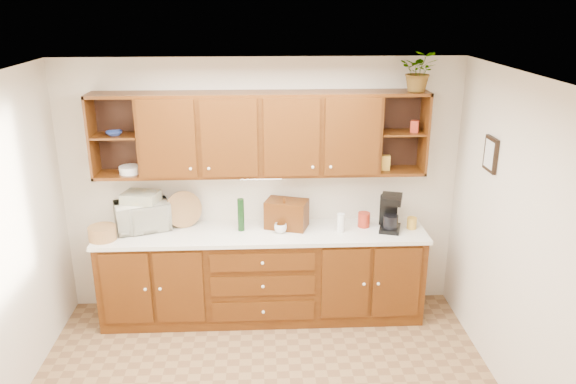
{
  "coord_description": "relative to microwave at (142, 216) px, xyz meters",
  "views": [
    {
      "loc": [
        0.01,
        -3.67,
        3.12
      ],
      "look_at": [
        0.24,
        1.15,
        1.45
      ],
      "focal_mm": 35.0,
      "sensor_mm": 36.0,
      "label": 1
    }
  ],
  "objects": [
    {
      "name": "bowl_stack",
      "position": [
        -0.19,
        -0.0,
        0.84
      ],
      "size": [
        0.19,
        0.19,
        0.04
      ],
      "primitive_type": "imported",
      "rotation": [
        0.0,
        0.0,
        0.28
      ],
      "color": "navy",
      "rests_on": "upper_cabinets"
    },
    {
      "name": "coffee_maker",
      "position": [
        2.45,
        -0.13,
        0.03
      ],
      "size": [
        0.26,
        0.3,
        0.36
      ],
      "rotation": [
        0.0,
        0.0,
        -0.3
      ],
      "color": "black",
      "rests_on": "countertop"
    },
    {
      "name": "back_wall",
      "position": [
        1.18,
        0.19,
        0.22
      ],
      "size": [
        4.0,
        0.0,
        4.0
      ],
      "primitive_type": "plane",
      "rotation": [
        1.57,
        0.0,
        0.0
      ],
      "color": "beige",
      "rests_on": "floor"
    },
    {
      "name": "bread_box",
      "position": [
        1.43,
        -0.02,
        -0.0
      ],
      "size": [
        0.46,
        0.37,
        0.28
      ],
      "primitive_type": "cube",
      "rotation": [
        0.0,
        0.0,
        -0.32
      ],
      "color": "#3E1B07",
      "rests_on": "countertop"
    },
    {
      "name": "woven_tray",
      "position": [
        0.4,
        0.04,
        -0.13
      ],
      "size": [
        0.38,
        0.23,
        0.37
      ],
      "primitive_type": "cylinder",
      "rotation": [
        1.36,
        0.0,
        0.38
      ],
      "color": "#A37044",
      "rests_on": "countertop"
    },
    {
      "name": "microwave",
      "position": [
        0.0,
        0.0,
        0.0
      ],
      "size": [
        0.6,
        0.5,
        0.28
      ],
      "primitive_type": "imported",
      "rotation": [
        0.0,
        0.0,
        0.35
      ],
      "color": "beige",
      "rests_on": "countertop"
    },
    {
      "name": "canister_yellow",
      "position": [
        2.68,
        -0.12,
        -0.08
      ],
      "size": [
        0.11,
        0.11,
        0.12
      ],
      "primitive_type": "cylinder",
      "rotation": [
        0.0,
        0.0,
        -0.17
      ],
      "color": "gold",
      "rests_on": "countertop"
    },
    {
      "name": "pantry_box_yellow",
      "position": [
        2.41,
        0.0,
        0.51
      ],
      "size": [
        0.09,
        0.07,
        0.15
      ],
      "primitive_type": "cube",
      "rotation": [
        0.0,
        0.0,
        -0.07
      ],
      "color": "gold",
      "rests_on": "upper_cabinets"
    },
    {
      "name": "plate_stack",
      "position": [
        -0.08,
        0.01,
        0.47
      ],
      "size": [
        0.25,
        0.25,
        0.07
      ],
      "primitive_type": "cylinder",
      "rotation": [
        0.0,
        0.0,
        -0.27
      ],
      "color": "white",
      "rests_on": "upper_cabinets"
    },
    {
      "name": "mug_tree",
      "position": [
        1.4,
        -0.09,
        -0.09
      ],
      "size": [
        0.27,
        0.28,
        0.33
      ],
      "rotation": [
        0.0,
        0.0,
        0.06
      ],
      "color": "#3E1B07",
      "rests_on": "countertop"
    },
    {
      "name": "potted_plant",
      "position": [
        2.67,
        -0.02,
        1.4
      ],
      "size": [
        0.43,
        0.41,
        0.38
      ],
      "primitive_type": "imported",
      "rotation": [
        0.0,
        0.0,
        -0.39
      ],
      "color": "#999999",
      "rests_on": "upper_cabinets"
    },
    {
      "name": "base_cabinets",
      "position": [
        1.18,
        -0.11,
        -0.63
      ],
      "size": [
        3.2,
        0.6,
        0.9
      ],
      "primitive_type": "cube",
      "color": "#3E1B07",
      "rests_on": "floor"
    },
    {
      "name": "countertop",
      "position": [
        1.18,
        -0.12,
        -0.16
      ],
      "size": [
        3.24,
        0.64,
        0.04
      ],
      "primitive_type": "cube",
      "color": "white",
      "rests_on": "base_cabinets"
    },
    {
      "name": "towel_stack",
      "position": [
        0.0,
        0.0,
        0.19
      ],
      "size": [
        0.38,
        0.32,
        0.1
      ],
      "primitive_type": "cube",
      "rotation": [
        0.0,
        0.0,
        -0.24
      ],
      "color": "#E4C36B",
      "rests_on": "microwave"
    },
    {
      "name": "right_wall",
      "position": [
        3.18,
        -1.56,
        0.22
      ],
      "size": [
        0.0,
        3.5,
        3.5
      ],
      "primitive_type": "plane",
      "rotation": [
        1.57,
        0.0,
        -1.57
      ],
      "color": "beige",
      "rests_on": "floor"
    },
    {
      "name": "undercabinet_light",
      "position": [
        1.18,
        -0.03,
        0.39
      ],
      "size": [
        0.4,
        0.05,
        0.02
      ],
      "primitive_type": "cube",
      "color": "white",
      "rests_on": "upper_cabinets"
    },
    {
      "name": "wine_bottle",
      "position": [
        0.98,
        -0.08,
        0.02
      ],
      "size": [
        0.07,
        0.07,
        0.33
      ],
      "primitive_type": "cylinder",
      "rotation": [
        0.0,
        0.0,
        0.01
      ],
      "color": "black",
      "rests_on": "countertop"
    },
    {
      "name": "canister_white",
      "position": [
        1.96,
        -0.16,
        -0.05
      ],
      "size": [
        0.09,
        0.09,
        0.19
      ],
      "primitive_type": "cylinder",
      "rotation": [
        0.0,
        0.0,
        0.25
      ],
      "color": "white",
      "rests_on": "countertop"
    },
    {
      "name": "pantry_box_red",
      "position": [
        2.67,
        -0.01,
        0.87
      ],
      "size": [
        0.09,
        0.09,
        0.11
      ],
      "primitive_type": "cube",
      "rotation": [
        0.0,
        0.0,
        -0.39
      ],
      "color": "#A62A18",
      "rests_on": "upper_cabinets"
    },
    {
      "name": "wicker_basket",
      "position": [
        -0.34,
        -0.24,
        -0.08
      ],
      "size": [
        0.32,
        0.32,
        0.13
      ],
      "primitive_type": "cylinder",
      "rotation": [
        0.0,
        0.0,
        -0.29
      ],
      "color": "#A37044",
      "rests_on": "countertop"
    },
    {
      "name": "framed_picture",
      "position": [
        3.16,
        -0.66,
        0.77
      ],
      "size": [
        0.03,
        0.24,
        0.3
      ],
      "primitive_type": "cube",
      "color": "black",
      "rests_on": "right_wall"
    },
    {
      "name": "canister_red",
      "position": [
        2.21,
        -0.04,
        -0.07
      ],
      "size": [
        0.16,
        0.16,
        0.15
      ],
      "primitive_type": "cylinder",
      "rotation": [
        0.0,
        0.0,
        0.39
      ],
      "color": "#A62A18",
      "rests_on": "countertop"
    },
    {
      "name": "ceiling",
      "position": [
        1.18,
        -1.56,
        1.52
      ],
      "size": [
        4.0,
        4.0,
        0.0
      ],
      "primitive_type": "plane",
      "rotation": [
        3.14,
        0.0,
        0.0
      ],
      "color": "white",
      "rests_on": "back_wall"
    },
    {
      "name": "upper_cabinets",
      "position": [
        1.19,
        0.03,
        0.81
      ],
      "size": [
        3.2,
        0.33,
        0.8
      ],
      "color": "#3E1B07",
      "rests_on": "back_wall"
    }
  ]
}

